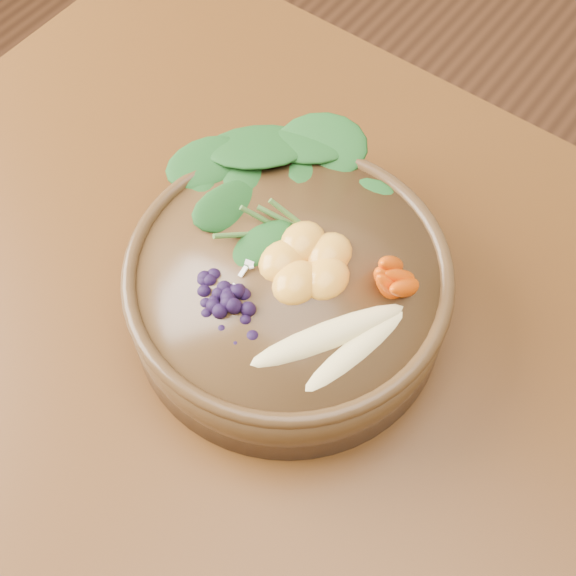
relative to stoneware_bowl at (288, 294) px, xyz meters
name	(u,v)px	position (x,y,z in m)	size (l,w,h in m)	color
stoneware_bowl	(288,294)	(0.00, 0.00, 0.00)	(0.29, 0.29, 0.08)	#493018
kale_heap	(322,193)	(-0.02, 0.07, 0.06)	(0.19, 0.17, 0.04)	#1B4C1A
carrot_cluster	(401,252)	(0.08, 0.05, 0.08)	(0.06, 0.06, 0.08)	#D73F01
banana_halves	(343,335)	(0.08, -0.03, 0.05)	(0.11, 0.15, 0.03)	#E0CC84
mandarin_cluster	(307,254)	(0.01, 0.02, 0.06)	(0.09, 0.09, 0.03)	orange
blueberry_pile	(227,290)	(-0.02, -0.06, 0.06)	(0.14, 0.10, 0.04)	black
coconut_flakes	(269,279)	(-0.01, -0.02, 0.04)	(0.09, 0.07, 0.01)	white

